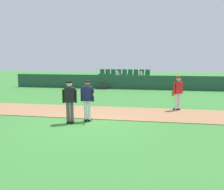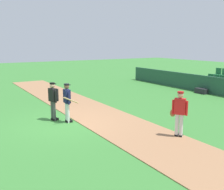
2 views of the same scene
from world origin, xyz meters
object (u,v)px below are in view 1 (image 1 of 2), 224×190
at_px(runner_red_jersey, 178,92).
at_px(equipment_bag, 102,87).
at_px(umpire_home_plate, 70,100).
at_px(batter_navy_jersey, 87,99).

relative_size(runner_red_jersey, equipment_bag, 1.96).
relative_size(umpire_home_plate, runner_red_jersey, 1.00).
distance_m(batter_navy_jersey, umpire_home_plate, 0.76).
bearing_deg(runner_red_jersey, equipment_bag, 125.73).
bearing_deg(equipment_bag, umpire_home_plate, -84.64).
distance_m(umpire_home_plate, equipment_bag, 11.22).
xyz_separation_m(runner_red_jersey, equipment_bag, (-5.66, 7.87, -0.78)).
xyz_separation_m(batter_navy_jersey, umpire_home_plate, (-0.64, -0.42, 0.03)).
relative_size(batter_navy_jersey, runner_red_jersey, 1.00).
height_order(batter_navy_jersey, runner_red_jersey, same).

